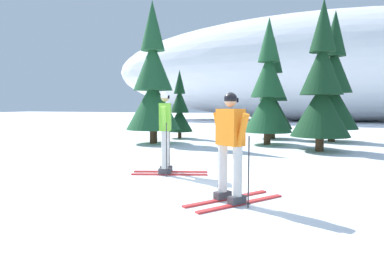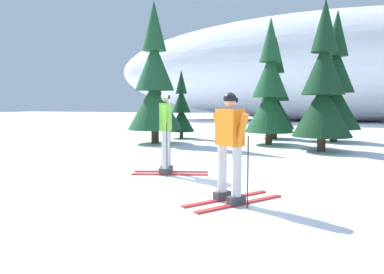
{
  "view_description": "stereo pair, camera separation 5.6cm",
  "coord_description": "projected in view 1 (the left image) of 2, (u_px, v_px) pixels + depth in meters",
  "views": [
    {
      "loc": [
        1.66,
        -6.11,
        1.57
      ],
      "look_at": [
        -0.47,
        0.32,
        0.95
      ],
      "focal_mm": 33.16,
      "sensor_mm": 36.0,
      "label": 1
    },
    {
      "loc": [
        1.71,
        -6.09,
        1.57
      ],
      "look_at": [
        -0.47,
        0.32,
        0.95
      ],
      "focal_mm": 33.16,
      "sensor_mm": 36.0,
      "label": 2
    }
  ],
  "objects": [
    {
      "name": "ground_plane",
      "position": [
        211.0,
        191.0,
        6.43
      ],
      "size": [
        120.0,
        120.0,
        0.0
      ],
      "primitive_type": "plane",
      "color": "white"
    },
    {
      "name": "skier_orange_jacket",
      "position": [
        230.0,
        145.0,
        5.6
      ],
      "size": [
        1.42,
        1.66,
        1.76
      ],
      "color": "red",
      "rests_on": "ground"
    },
    {
      "name": "skier_lime_jacket",
      "position": [
        166.0,
        131.0,
        7.99
      ],
      "size": [
        1.76,
        0.9,
        1.86
      ],
      "color": "red",
      "rests_on": "ground"
    },
    {
      "name": "pine_tree_far_left",
      "position": [
        153.0,
        84.0,
        14.24
      ],
      "size": [
        2.2,
        2.2,
        5.69
      ],
      "color": "#47301E",
      "rests_on": "ground"
    },
    {
      "name": "pine_tree_left",
      "position": [
        180.0,
        110.0,
        16.48
      ],
      "size": [
        1.23,
        1.23,
        3.18
      ],
      "color": "#47301E",
      "rests_on": "ground"
    },
    {
      "name": "pine_tree_center_left",
      "position": [
        273.0,
        97.0,
        16.25
      ],
      "size": [
        1.78,
        1.78,
        4.62
      ],
      "color": "#47301E",
      "rests_on": "ground"
    },
    {
      "name": "pine_tree_center",
      "position": [
        268.0,
        92.0,
        13.83
      ],
      "size": [
        1.9,
        1.9,
        4.93
      ],
      "color": "#47301E",
      "rests_on": "ground"
    },
    {
      "name": "pine_tree_center_right",
      "position": [
        321.0,
        88.0,
        11.77
      ],
      "size": [
        1.95,
        1.95,
        5.04
      ],
      "color": "#47301E",
      "rests_on": "ground"
    },
    {
      "name": "pine_tree_right",
      "position": [
        333.0,
        87.0,
        14.95
      ],
      "size": [
        2.12,
        2.12,
        5.5
      ],
      "color": "#47301E",
      "rests_on": "ground"
    },
    {
      "name": "snow_ridge_background",
      "position": [
        334.0,
        67.0,
        33.54
      ],
      "size": [
        44.9,
        14.57,
        10.22
      ],
      "primitive_type": "ellipsoid",
      "color": "white",
      "rests_on": "ground"
    }
  ]
}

